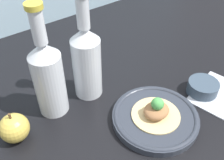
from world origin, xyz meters
TOP-DOWN VIEW (x-y plane):
  - ground_plane at (0.00, 0.00)cm, footprint 180.00×110.00cm
  - plate at (8.76, -11.44)cm, footprint 22.29×22.29cm
  - plated_food at (8.76, -11.44)cm, footprint 12.50×12.50cm
  - cider_bottle_left at (-10.19, 8.03)cm, footprint 7.78×7.78cm
  - cider_bottle_right at (0.89, 8.03)cm, footprint 7.78×7.78cm
  - apple at (-22.00, 4.65)cm, footprint 7.16×7.16cm
  - napkin at (29.95, -14.96)cm, footprint 18.89×15.09cm
  - dipping_bowl at (26.94, -11.78)cm, footprint 8.66×8.66cm

SIDE VIEW (x-z plane):
  - ground_plane at x=0.00cm, z-range -4.00..0.00cm
  - napkin at x=29.95cm, z-range 0.00..0.80cm
  - plate at x=8.76cm, z-range 0.08..2.38cm
  - dipping_bowl at x=26.94cm, z-range 0.00..3.83cm
  - apple at x=-22.00cm, z-range -0.68..7.85cm
  - plated_food at x=8.76cm, z-range 0.72..6.63cm
  - cider_bottle_left at x=-10.19cm, z-range -3.60..26.78cm
  - cider_bottle_right at x=0.89cm, z-range -3.60..26.78cm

